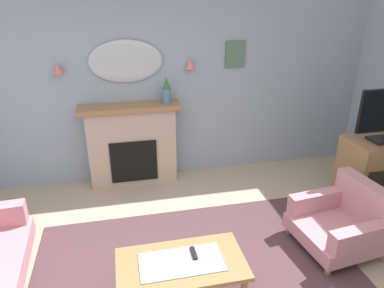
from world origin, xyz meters
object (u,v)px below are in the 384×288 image
(wall_sconce_left, at_px, (58,69))
(tv_cabinet, at_px, (375,173))
(mantel_vase_left, at_px, (167,91))
(framed_picture, at_px, (235,54))
(fireplace, at_px, (133,145))
(tv_remote, at_px, (194,253))
(wall_sconce_right, at_px, (190,63))
(coffee_table, at_px, (181,267))
(wall_mirror, at_px, (126,61))
(armchair_in_corner, at_px, (344,221))

(wall_sconce_left, height_order, tv_cabinet, wall_sconce_left)
(mantel_vase_left, distance_m, framed_picture, 1.10)
(fireplace, relative_size, tv_remote, 8.50)
(fireplace, bearing_deg, wall_sconce_right, 6.16)
(fireplace, relative_size, wall_sconce_left, 9.71)
(coffee_table, height_order, tv_cabinet, tv_cabinet)
(fireplace, distance_m, wall_mirror, 1.15)
(wall_mirror, bearing_deg, framed_picture, 0.38)
(framed_picture, relative_size, coffee_table, 0.33)
(mantel_vase_left, height_order, tv_cabinet, mantel_vase_left)
(framed_picture, bearing_deg, tv_remote, -115.15)
(tv_remote, height_order, tv_cabinet, tv_cabinet)
(wall_sconce_right, xyz_separation_m, tv_cabinet, (2.11, -1.34, -1.21))
(fireplace, relative_size, mantel_vase_left, 3.73)
(tv_remote, distance_m, tv_cabinet, 2.74)
(wall_sconce_right, height_order, coffee_table, wall_sconce_right)
(wall_sconce_right, distance_m, tv_cabinet, 2.77)
(tv_remote, bearing_deg, wall_mirror, 99.50)
(fireplace, relative_size, wall_mirror, 1.42)
(tv_cabinet, bearing_deg, wall_sconce_right, 147.60)
(fireplace, relative_size, framed_picture, 3.78)
(wall_sconce_left, bearing_deg, wall_sconce_right, 0.00)
(wall_mirror, relative_size, wall_sconce_left, 6.86)
(coffee_table, height_order, armchair_in_corner, armchair_in_corner)
(mantel_vase_left, relative_size, coffee_table, 0.33)
(mantel_vase_left, xyz_separation_m, wall_mirror, (-0.50, 0.17, 0.38))
(mantel_vase_left, bearing_deg, wall_mirror, 161.22)
(wall_sconce_left, bearing_deg, tv_remote, -61.59)
(wall_sconce_left, bearing_deg, mantel_vase_left, -5.08)
(mantel_vase_left, height_order, framed_picture, framed_picture)
(coffee_table, distance_m, tv_remote, 0.16)
(wall_mirror, relative_size, framed_picture, 2.67)
(framed_picture, xyz_separation_m, armchair_in_corner, (0.62, -2.04, -1.44))
(fireplace, height_order, wall_sconce_left, wall_sconce_left)
(mantel_vase_left, relative_size, tv_remote, 2.28)
(fireplace, relative_size, tv_cabinet, 1.51)
(wall_sconce_right, bearing_deg, coffee_table, -103.80)
(wall_mirror, relative_size, tv_remote, 6.00)
(mantel_vase_left, relative_size, tv_cabinet, 0.40)
(wall_mirror, relative_size, wall_sconce_right, 6.86)
(wall_mirror, bearing_deg, tv_cabinet, -25.12)
(coffee_table, bearing_deg, tv_cabinet, 21.08)
(armchair_in_corner, bearing_deg, fireplace, 138.32)
(wall_sconce_left, xyz_separation_m, tv_cabinet, (3.81, -1.34, -1.21))
(wall_sconce_right, bearing_deg, fireplace, -173.84)
(mantel_vase_left, bearing_deg, framed_picture, 10.20)
(wall_mirror, bearing_deg, tv_remote, -80.50)
(fireplace, height_order, wall_sconce_right, wall_sconce_right)
(tv_remote, bearing_deg, armchair_in_corner, 10.52)
(wall_sconce_left, xyz_separation_m, coffee_table, (1.12, -2.37, -1.28))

